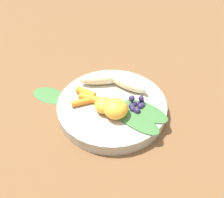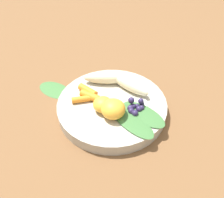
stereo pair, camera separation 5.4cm
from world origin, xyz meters
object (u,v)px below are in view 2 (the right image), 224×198
object	(u,v)px
bowl	(112,107)
banana_peeled_left	(107,78)
banana_peeled_right	(128,83)
orange_segment_near	(113,109)
kale_leaf_stray	(55,89)

from	to	relation	value
bowl	banana_peeled_left	world-z (taller)	banana_peeled_left
banana_peeled_right	orange_segment_near	bearing A→B (deg)	111.37
orange_segment_near	kale_leaf_stray	bearing A→B (deg)	-177.53
bowl	orange_segment_near	xyz separation A→B (m)	(0.03, -0.03, 0.03)
kale_leaf_stray	bowl	bearing A→B (deg)	-173.53
banana_peeled_left	banana_peeled_right	bearing A→B (deg)	158.13
banana_peeled_left	kale_leaf_stray	bearing A→B (deg)	-0.73
bowl	banana_peeled_right	world-z (taller)	banana_peeled_right
banana_peeled_left	orange_segment_near	bearing A→B (deg)	98.53
banana_peeled_right	kale_leaf_stray	bearing A→B (deg)	34.99
orange_segment_near	kale_leaf_stray	xyz separation A→B (m)	(-0.19, -0.01, -0.04)
bowl	kale_leaf_stray	size ratio (longest dim) A/B	2.61
bowl	banana_peeled_right	distance (m)	0.07
banana_peeled_right	kale_leaf_stray	world-z (taller)	banana_peeled_right
kale_leaf_stray	banana_peeled_left	bearing A→B (deg)	-148.20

